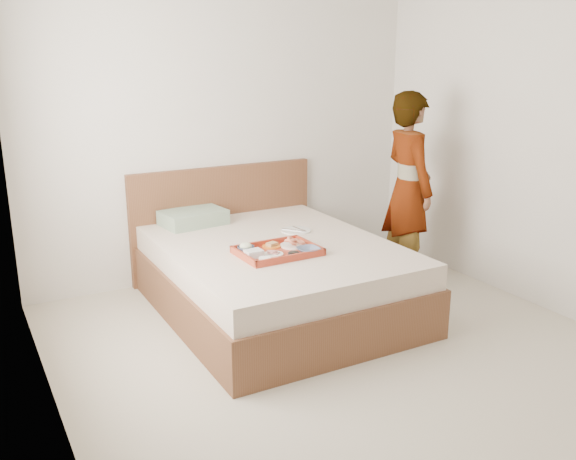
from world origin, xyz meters
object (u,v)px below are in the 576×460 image
(tray, at_px, (278,251))
(person, at_px, (408,188))
(bed, at_px, (276,277))
(dinner_plate, at_px, (296,230))

(tray, xyz_separation_m, person, (1.40, 0.31, 0.24))
(tray, bearing_deg, bed, 64.19)
(tray, height_order, dinner_plate, tray)
(bed, relative_size, tray, 3.66)
(dinner_plate, distance_m, person, 1.04)
(tray, xyz_separation_m, dinner_plate, (0.39, 0.44, -0.02))
(bed, distance_m, dinner_plate, 0.45)
(tray, distance_m, dinner_plate, 0.59)
(bed, relative_size, dinner_plate, 8.54)
(bed, height_order, person, person)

